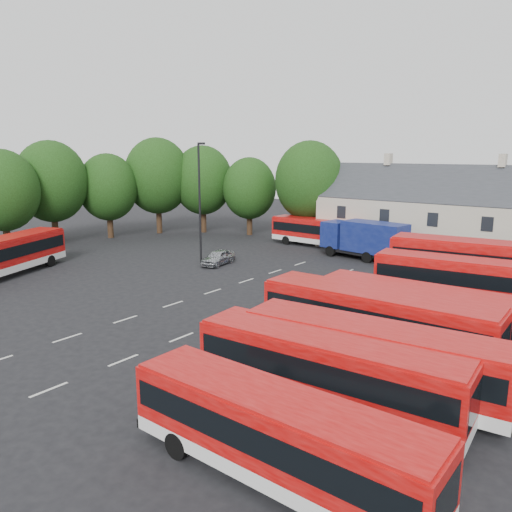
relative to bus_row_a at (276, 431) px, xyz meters
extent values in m
plane|color=black|center=(-16.48, 8.95, -1.78)|extent=(140.00, 140.00, 0.00)
cube|color=beige|center=(-16.48, 2.95, -1.77)|extent=(0.15, 1.80, 0.01)
cube|color=beige|center=(-16.48, 6.95, -1.77)|extent=(0.15, 1.80, 0.01)
cube|color=beige|center=(-16.48, 10.95, -1.77)|extent=(0.15, 1.80, 0.01)
cube|color=beige|center=(-16.48, 14.95, -1.77)|extent=(0.15, 1.80, 0.01)
cube|color=beige|center=(-16.48, 18.95, -1.77)|extent=(0.15, 1.80, 0.01)
cube|color=beige|center=(-16.48, 22.95, -1.77)|extent=(0.15, 1.80, 0.01)
cube|color=beige|center=(-16.48, 26.95, -1.77)|extent=(0.15, 1.80, 0.01)
cube|color=beige|center=(-11.48, -1.05, -1.77)|extent=(0.15, 1.80, 0.01)
cube|color=beige|center=(-11.48, 2.95, -1.77)|extent=(0.15, 1.80, 0.01)
cube|color=beige|center=(-11.48, 6.95, -1.77)|extent=(0.15, 1.80, 0.01)
cube|color=beige|center=(-11.48, 10.95, -1.77)|extent=(0.15, 1.80, 0.01)
cube|color=beige|center=(-11.48, 14.95, -1.77)|extent=(0.15, 1.80, 0.01)
cube|color=beige|center=(-11.48, 18.95, -1.77)|extent=(0.15, 1.80, 0.01)
cube|color=beige|center=(-11.48, 22.95, -1.77)|extent=(0.15, 1.80, 0.01)
cube|color=beige|center=(-11.48, 26.95, -1.77)|extent=(0.15, 1.80, 0.01)
cylinder|color=black|center=(-43.48, 12.95, 0.15)|extent=(0.70, 0.70, 3.85)
ellipsoid|color=black|center=(-43.48, 12.95, 4.61)|extent=(7.26, 7.26, 8.35)
cylinder|color=black|center=(-44.48, 18.95, 0.32)|extent=(0.70, 0.70, 4.20)
ellipsoid|color=black|center=(-44.48, 18.95, 5.19)|extent=(7.92, 7.92, 9.11)
cylinder|color=black|center=(-42.48, 24.95, 0.06)|extent=(0.70, 0.70, 3.67)
ellipsoid|color=black|center=(-42.48, 24.95, 4.32)|extent=(6.93, 6.93, 7.97)
cylinder|color=black|center=(-40.48, 30.95, 0.41)|extent=(0.70, 0.70, 4.38)
ellipsoid|color=black|center=(-40.48, 30.95, 5.48)|extent=(8.25, 8.25, 9.49)
cylinder|color=black|center=(-36.48, 34.95, 0.23)|extent=(0.70, 0.70, 4.02)
ellipsoid|color=black|center=(-36.48, 34.95, 4.90)|extent=(7.59, 7.59, 8.73)
cylinder|color=black|center=(-30.48, 36.95, -0.03)|extent=(0.70, 0.70, 3.50)
ellipsoid|color=black|center=(-30.48, 36.95, 4.03)|extent=(6.60, 6.60, 7.59)
cylinder|color=black|center=(-22.48, 37.95, 0.32)|extent=(0.70, 0.70, 4.20)
ellipsoid|color=black|center=(-22.48, 37.95, 5.19)|extent=(7.92, 7.92, 9.11)
cube|color=beige|center=(-2.48, 38.95, 0.97)|extent=(35.00, 7.00, 5.50)
cube|color=#2D3035|center=(-2.48, 38.95, 3.72)|extent=(35.70, 7.13, 7.13)
cube|color=beige|center=(-13.48, 38.95, 7.68)|extent=(0.60, 0.90, 1.20)
cube|color=beige|center=(-2.48, 38.95, 7.68)|extent=(0.60, 0.90, 1.20)
cube|color=silver|center=(0.00, 0.00, -1.04)|extent=(10.49, 2.47, 0.52)
cube|color=#AE0D0A|center=(0.00, 0.00, 0.15)|extent=(10.49, 2.47, 1.86)
cube|color=black|center=(0.00, 0.00, 0.20)|extent=(10.07, 2.52, 0.90)
cube|color=#AE0D0A|center=(0.00, 0.00, 1.12)|extent=(10.28, 2.37, 0.11)
cylinder|color=black|center=(-3.36, -1.05, -1.30)|extent=(0.95, 0.27, 0.95)
cylinder|color=black|center=(3.36, 1.05, -1.30)|extent=(0.95, 0.27, 0.95)
cube|color=silver|center=(-1.00, 4.89, -1.00)|extent=(11.17, 3.22, 0.55)
cube|color=#AE0D0A|center=(-1.00, 4.89, 0.25)|extent=(11.17, 3.22, 1.96)
cube|color=black|center=(-1.00, 4.89, 0.30)|extent=(10.73, 3.25, 0.95)
cube|color=#AE0D0A|center=(-1.00, 4.89, 1.28)|extent=(10.94, 3.11, 0.12)
cylinder|color=black|center=(-4.45, 3.53, -1.28)|extent=(1.02, 0.35, 1.00)
cylinder|color=black|center=(2.45, 6.25, -1.28)|extent=(1.02, 0.35, 1.00)
cube|color=silver|center=(-0.18, 7.10, -0.99)|extent=(11.36, 3.59, 0.56)
cube|color=#AE0D0A|center=(-0.18, 7.10, 0.28)|extent=(11.36, 3.59, 1.98)
cube|color=black|center=(-0.18, 7.10, 0.33)|extent=(10.92, 3.61, 0.96)
cube|color=#AE0D0A|center=(-0.18, 7.10, 1.32)|extent=(11.13, 3.47, 0.12)
cylinder|color=black|center=(-3.63, 5.62, -1.27)|extent=(1.04, 0.38, 1.02)
cylinder|color=black|center=(3.26, 8.59, -1.27)|extent=(1.04, 0.38, 1.02)
cube|color=silver|center=(-1.82, 11.23, -0.94)|extent=(11.99, 2.95, 0.60)
cube|color=#AE0D0A|center=(-1.82, 11.23, 0.42)|extent=(11.99, 2.95, 2.12)
cube|color=black|center=(-1.82, 11.23, 0.47)|extent=(11.52, 3.01, 1.03)
cube|color=#AE0D0A|center=(-1.82, 11.23, 1.53)|extent=(11.75, 2.84, 0.13)
cylinder|color=black|center=(-5.62, 9.93, -1.24)|extent=(1.09, 0.33, 1.09)
cylinder|color=black|center=(1.97, 12.53, -1.24)|extent=(1.09, 0.33, 1.09)
cube|color=silver|center=(-0.17, 13.84, -0.96)|extent=(11.66, 3.01, 0.58)
cube|color=#AE0D0A|center=(-0.17, 13.84, 0.35)|extent=(11.66, 3.01, 2.05)
cube|color=black|center=(-0.17, 13.84, 0.41)|extent=(11.20, 3.06, 1.00)
cube|color=#AE0D0A|center=(-0.17, 13.84, 1.43)|extent=(11.43, 2.89, 0.13)
cylinder|color=black|center=(-3.83, 12.53, -1.25)|extent=(1.06, 0.33, 1.05)
cylinder|color=black|center=(3.50, 15.15, -1.25)|extent=(1.06, 0.33, 1.05)
cube|color=silver|center=(-0.05, 18.98, -1.09)|extent=(9.99, 3.41, 0.49)
cube|color=#AE0D0A|center=(-0.05, 18.98, 0.65)|extent=(9.99, 3.41, 2.98)
cube|color=black|center=(-0.05, 18.98, 0.07)|extent=(9.61, 3.41, 0.85)
cube|color=#AE0D0A|center=(-0.05, 18.98, 2.18)|extent=(9.79, 3.29, 0.11)
cylinder|color=black|center=(-3.03, 17.60, -1.33)|extent=(0.91, 0.36, 0.89)
cube|color=black|center=(-0.05, 18.98, 1.23)|extent=(9.61, 3.41, 0.85)
cube|color=silver|center=(-0.02, 22.89, -1.00)|extent=(11.28, 3.92, 0.55)
cube|color=#AE0D0A|center=(-0.02, 22.89, 0.96)|extent=(11.28, 3.92, 3.37)
cube|color=black|center=(-0.02, 22.89, 0.31)|extent=(10.85, 3.93, 0.95)
cube|color=#AE0D0A|center=(-0.02, 22.89, 2.69)|extent=(11.05, 3.80, 0.12)
cylinder|color=black|center=(-3.37, 21.30, -1.28)|extent=(1.03, 0.41, 1.00)
cube|color=black|center=(-0.02, 22.89, 1.61)|extent=(10.85, 3.93, 0.95)
cube|color=silver|center=(-33.46, 8.12, -0.96)|extent=(6.82, 11.71, 0.58)
cube|color=#AE0D0A|center=(-33.46, 8.12, 0.35)|extent=(6.82, 11.71, 2.05)
cube|color=black|center=(-33.46, 8.12, 0.40)|extent=(6.71, 11.30, 1.00)
cube|color=#AE0D0A|center=(-33.46, 8.12, 1.43)|extent=(6.64, 11.45, 0.13)
cylinder|color=black|center=(-35.96, 11.10, -1.25)|extent=(0.67, 1.09, 1.05)
cube|color=silver|center=(-19.54, 35.26, -1.02)|extent=(10.89, 2.70, 0.54)
cube|color=#AE0D0A|center=(-19.54, 35.26, 0.22)|extent=(10.89, 2.70, 1.92)
cube|color=black|center=(-19.54, 35.26, 0.27)|extent=(10.46, 2.75, 0.94)
cube|color=#AE0D0A|center=(-19.54, 35.26, 1.23)|extent=(10.67, 2.59, 0.12)
cylinder|color=black|center=(-23.03, 34.22, -1.29)|extent=(0.99, 0.30, 0.99)
cylinder|color=black|center=(-16.05, 36.30, -1.29)|extent=(0.99, 0.30, 0.99)
cube|color=black|center=(-12.80, 32.41, -1.09)|extent=(8.67, 3.23, 0.32)
cube|color=navy|center=(-15.95, 32.78, 0.34)|extent=(2.41, 2.88, 2.54)
cube|color=black|center=(-16.95, 32.90, 0.72)|extent=(0.37, 2.25, 1.27)
cube|color=navy|center=(-11.59, 32.26, 0.50)|extent=(6.30, 3.34, 2.86)
cylinder|color=black|center=(-15.88, 31.57, -1.25)|extent=(1.09, 0.42, 1.06)
cylinder|color=black|center=(-9.46, 33.21, -1.25)|extent=(1.09, 0.42, 1.06)
imported|color=#A9ABB1|center=(-22.24, 21.95, -1.09)|extent=(2.26, 4.26, 1.38)
cylinder|color=black|center=(-24.12, 21.61, 3.70)|extent=(0.20, 0.20, 10.96)
cube|color=black|center=(-23.79, 21.65, 9.18)|extent=(0.69, 0.35, 0.20)
camera|label=1|loc=(8.11, -11.43, 8.47)|focal=35.00mm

